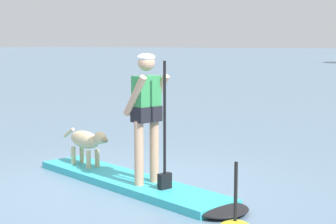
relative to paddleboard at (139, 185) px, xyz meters
name	(u,v)px	position (x,y,z in m)	size (l,w,h in m)	color
ground_plane	(128,185)	(-0.22, 0.06, -0.05)	(400.00, 400.00, 0.00)	slate
paddleboard	(139,185)	(0.00, 0.00, 0.00)	(3.76, 1.62, 0.10)	#33B2BF
person_paddler	(147,109)	(0.17, -0.05, 1.03)	(0.66, 0.56, 1.70)	tan
dog	(87,141)	(-1.18, 0.32, 0.43)	(1.12, 0.40, 0.56)	#CCB78C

